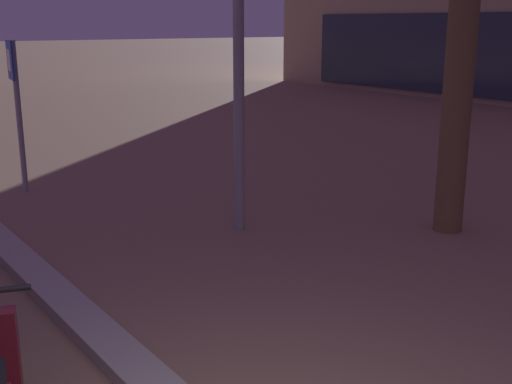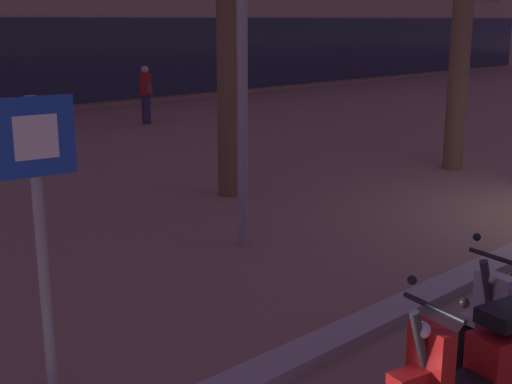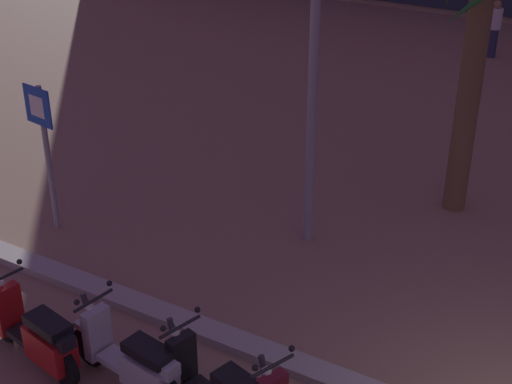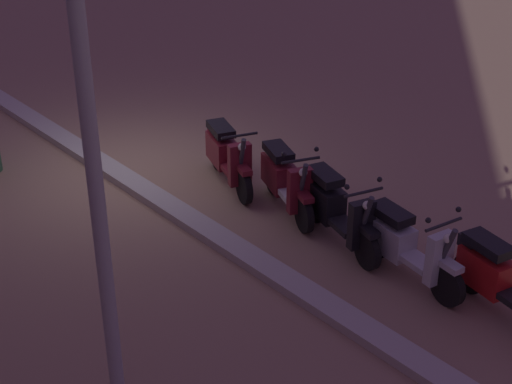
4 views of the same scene
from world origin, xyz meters
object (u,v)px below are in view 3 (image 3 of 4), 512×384
at_px(pedestrian_window_shopping, 494,28).
at_px(scooter_red_gap_after_mid, 37,336).
at_px(crossing_sign, 45,142).
at_px(palm_tree_near_sign, 480,7).
at_px(scooter_silver_tail_end, 132,361).

bearing_deg(pedestrian_window_shopping, scooter_red_gap_after_mid, -95.34).
relative_size(crossing_sign, pedestrian_window_shopping, 1.60).
xyz_separation_m(scooter_red_gap_after_mid, pedestrian_window_shopping, (1.42, 15.18, 0.33)).
distance_m(scooter_red_gap_after_mid, palm_tree_near_sign, 7.79).
bearing_deg(scooter_red_gap_after_mid, crossing_sign, 130.51).
height_order(scooter_red_gap_after_mid, scooter_silver_tail_end, same).
relative_size(palm_tree_near_sign, pedestrian_window_shopping, 3.06).
bearing_deg(scooter_silver_tail_end, pedestrian_window_shopping, 89.41).
xyz_separation_m(scooter_red_gap_after_mid, crossing_sign, (-2.21, 2.59, 1.05)).
height_order(scooter_silver_tail_end, pedestrian_window_shopping, pedestrian_window_shopping).
xyz_separation_m(scooter_silver_tail_end, crossing_sign, (-3.48, 2.36, 1.06)).
bearing_deg(crossing_sign, scooter_red_gap_after_mid, -49.49).
bearing_deg(palm_tree_near_sign, pedestrian_window_shopping, 101.06).
xyz_separation_m(crossing_sign, pedestrian_window_shopping, (3.63, 12.60, -0.72)).
distance_m(scooter_silver_tail_end, crossing_sign, 4.34).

